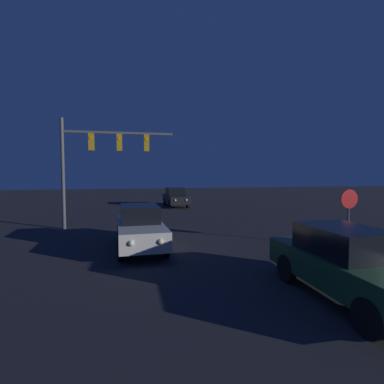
{
  "coord_description": "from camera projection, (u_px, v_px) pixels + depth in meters",
  "views": [
    {
      "loc": [
        -2.46,
        1.61,
        2.87
      ],
      "look_at": [
        0.0,
        12.7,
        2.18
      ],
      "focal_mm": 28.0,
      "sensor_mm": 36.0,
      "label": 1
    }
  ],
  "objects": [
    {
      "name": "car_mid",
      "position": [
        140.0,
        227.0,
        11.48
      ],
      "size": [
        1.8,
        4.7,
        1.65
      ],
      "rotation": [
        0.0,
        0.0,
        3.17
      ],
      "color": "beige",
      "rests_on": "ground_plane"
    },
    {
      "name": "car_far",
      "position": [
        176.0,
        197.0,
        26.2
      ],
      "size": [
        1.75,
        4.68,
        1.65
      ],
      "rotation": [
        0.0,
        0.0,
        3.16
      ],
      "color": "black",
      "rests_on": "ground_plane"
    },
    {
      "name": "traffic_signal_mast",
      "position": [
        98.0,
        153.0,
        15.72
      ],
      "size": [
        5.8,
        0.3,
        5.73
      ],
      "color": "#4C4C51",
      "rests_on": "ground_plane"
    },
    {
      "name": "stop_sign",
      "position": [
        349.0,
        207.0,
        11.61
      ],
      "size": [
        0.74,
        0.07,
        2.27
      ],
      "color": "#4C4C51",
      "rests_on": "ground_plane"
    },
    {
      "name": "car_near",
      "position": [
        348.0,
        264.0,
        6.75
      ],
      "size": [
        1.75,
        4.68,
        1.65
      ],
      "rotation": [
        0.0,
        0.0,
        3.13
      ],
      "color": "#1E4728",
      "rests_on": "ground_plane"
    }
  ]
}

